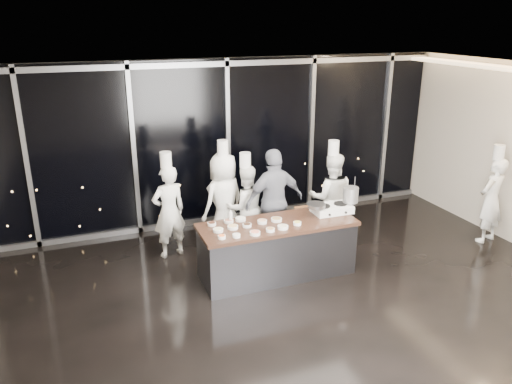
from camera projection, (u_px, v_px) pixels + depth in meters
ground at (301, 303)px, 7.22m from camera, size 9.00×9.00×0.00m
room_shell at (318, 151)px, 6.53m from camera, size 9.02×7.02×3.21m
window_wall at (227, 143)px, 9.72m from camera, size 8.90×0.11×3.20m
demo_counter at (277, 249)px, 7.86m from camera, size 2.46×0.86×0.90m
stove at (332, 209)px, 8.11m from camera, size 0.63×0.41×0.14m
frying_pan at (315, 205)px, 7.96m from camera, size 0.53×0.31×0.05m
stock_pot at (351, 195)px, 8.14m from camera, size 0.25×0.25×0.25m
prep_bowls at (250, 226)px, 7.54m from camera, size 1.36×0.74×0.05m
squeeze_bottle at (231, 216)px, 7.70m from camera, size 0.06×0.06×0.21m
chef_far_left at (169, 210)px, 8.40m from camera, size 0.66×0.52×1.84m
chef_left at (224, 200)px, 8.77m from camera, size 0.98×0.83×1.94m
chef_center at (246, 206)px, 8.74m from camera, size 0.74×0.58×1.74m
guest at (274, 201)px, 8.54m from camera, size 1.12×0.57×1.85m
chef_right at (331, 197)px, 8.99m from camera, size 0.98×0.88×1.89m
chef_side at (491, 199)px, 8.97m from camera, size 0.66×0.52×1.81m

